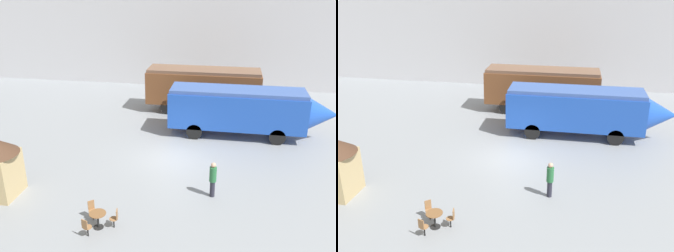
% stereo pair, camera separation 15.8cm
% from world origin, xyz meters
% --- Properties ---
extents(ground_plane, '(80.00, 80.00, 0.00)m').
position_xyz_m(ground_plane, '(0.00, 0.00, 0.00)').
color(ground_plane, gray).
extents(backdrop_wall, '(44.00, 0.15, 9.00)m').
position_xyz_m(backdrop_wall, '(0.00, 15.67, 4.50)').
color(backdrop_wall, silver).
rests_on(backdrop_wall, ground_plane).
extents(passenger_coach_wooden, '(8.68, 2.54, 3.40)m').
position_xyz_m(passenger_coach_wooden, '(1.03, 8.59, 2.04)').
color(passenger_coach_wooden, brown).
rests_on(passenger_coach_wooden, ground_plane).
extents(streamlined_locomotive, '(10.73, 2.46, 3.21)m').
position_xyz_m(streamlined_locomotive, '(4.38, 4.12, 1.91)').
color(streamlined_locomotive, blue).
rests_on(streamlined_locomotive, ground_plane).
extents(cafe_table_near, '(0.72, 0.72, 0.71)m').
position_xyz_m(cafe_table_near, '(-2.00, -7.02, 0.52)').
color(cafe_table_near, black).
rests_on(cafe_table_near, ground_plane).
extents(cafe_chair_0, '(0.38, 0.36, 0.87)m').
position_xyz_m(cafe_chair_0, '(-1.28, -6.89, 0.51)').
color(cafe_chair_0, black).
rests_on(cafe_chair_0, ground_plane).
extents(cafe_chair_1, '(0.40, 0.41, 0.87)m').
position_xyz_m(cafe_chair_1, '(-2.47, -6.47, 0.51)').
color(cafe_chair_1, black).
rests_on(cafe_chair_1, ground_plane).
extents(cafe_chair_2, '(0.37, 0.39, 0.87)m').
position_xyz_m(cafe_chair_2, '(-2.25, -7.71, 0.51)').
color(cafe_chair_2, black).
rests_on(cafe_chair_2, ground_plane).
extents(visitor_person, '(0.34, 0.34, 1.81)m').
position_xyz_m(visitor_person, '(2.58, -3.74, 0.99)').
color(visitor_person, '#262633').
rests_on(visitor_person, ground_plane).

